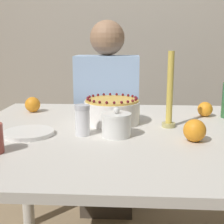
# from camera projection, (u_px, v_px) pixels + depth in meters

# --- Properties ---
(wall_behind) EXTENTS (8.00, 0.05, 2.60)m
(wall_behind) POSITION_uv_depth(u_px,v_px,m) (133.00, 20.00, 2.52)
(wall_behind) COLOR #ADA393
(wall_behind) RESTS_ON ground_plane
(dining_table) EXTENTS (1.39, 1.11, 0.76)m
(dining_table) POSITION_uv_depth(u_px,v_px,m) (132.00, 155.00, 1.30)
(dining_table) COLOR beige
(dining_table) RESTS_ON ground_plane
(cake) EXTENTS (0.25, 0.25, 0.12)m
(cake) POSITION_uv_depth(u_px,v_px,m) (112.00, 111.00, 1.40)
(cake) COLOR white
(cake) RESTS_ON dining_table
(sugar_bowl) EXTENTS (0.12, 0.12, 0.11)m
(sugar_bowl) POSITION_uv_depth(u_px,v_px,m) (116.00, 125.00, 1.19)
(sugar_bowl) COLOR white
(sugar_bowl) RESTS_ON dining_table
(sugar_shaker) EXTENTS (0.06, 0.06, 0.12)m
(sugar_shaker) POSITION_uv_depth(u_px,v_px,m) (82.00, 120.00, 1.20)
(sugar_shaker) COLOR white
(sugar_shaker) RESTS_ON dining_table
(plate_stack) EXTENTS (0.20, 0.20, 0.02)m
(plate_stack) POSITION_uv_depth(u_px,v_px,m) (29.00, 133.00, 1.22)
(plate_stack) COLOR white
(plate_stack) RESTS_ON dining_table
(candle) EXTENTS (0.06, 0.06, 0.32)m
(candle) POSITION_uv_depth(u_px,v_px,m) (170.00, 96.00, 1.31)
(candle) COLOR tan
(candle) RESTS_ON dining_table
(orange_fruit_0) EXTENTS (0.08, 0.08, 0.08)m
(orange_fruit_0) POSITION_uv_depth(u_px,v_px,m) (33.00, 105.00, 1.62)
(orange_fruit_0) COLOR orange
(orange_fruit_0) RESTS_ON dining_table
(orange_fruit_1) EXTENTS (0.07, 0.07, 0.07)m
(orange_fruit_1) POSITION_uv_depth(u_px,v_px,m) (205.00, 109.00, 1.52)
(orange_fruit_1) COLOR orange
(orange_fruit_1) RESTS_ON dining_table
(orange_fruit_2) EXTENTS (0.08, 0.08, 0.08)m
(orange_fruit_2) POSITION_uv_depth(u_px,v_px,m) (195.00, 130.00, 1.13)
(orange_fruit_2) COLOR orange
(orange_fruit_2) RESTS_ON dining_table
(person_man_blue_shirt) EXTENTS (0.40, 0.34, 1.26)m
(person_man_blue_shirt) POSITION_uv_depth(u_px,v_px,m) (108.00, 130.00, 2.07)
(person_man_blue_shirt) COLOR #473D33
(person_man_blue_shirt) RESTS_ON ground_plane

